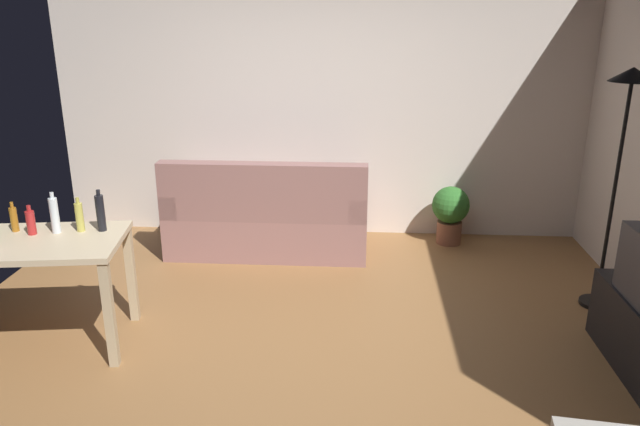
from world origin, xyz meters
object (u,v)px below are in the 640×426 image
Objects in this scene: bottle_amber at (14,219)px; bottle_clear at (55,215)px; couch at (268,220)px; bottle_red at (31,222)px; torchiere_lamp at (625,124)px; bottle_squat at (79,217)px; bottle_dark at (101,212)px; potted_plant at (450,211)px; desk at (29,256)px.

bottle_clear reaches higher than bottle_amber.
bottle_red is at bearing 51.94° from couch.
couch is at bearing 160.64° from torchiere_lamp.
bottle_clear is at bearing -169.87° from torchiere_lamp.
bottle_squat is at bearing 15.01° from bottle_clear.
bottle_dark is (-0.89, -1.59, 0.58)m from couch.
bottle_red is (-4.03, -0.74, -0.57)m from torchiere_lamp.
potted_plant is at bearing -169.78° from couch.
bottle_squat is at bearing 15.56° from bottle_red.
bottle_clear is (0.29, -0.01, 0.04)m from bottle_amber.
desk is at bearing 54.12° from couch.
potted_plant is 1.98× the size of bottle_dark.
bottle_dark is at bearing 8.66° from bottle_squat.
bottle_red is at bearing -19.33° from bottle_amber.
bottle_squat is at bearing 27.05° from desk.
couch is at bearing 57.45° from bottle_squat.
bottle_dark is (-2.62, -1.90, 0.56)m from potted_plant.
desk is 0.23m from bottle_red.
bottle_squat is at bearing 57.45° from couch.
couch is 1.02× the size of torchiere_lamp.
bottle_red is (0.14, -0.05, -0.00)m from bottle_amber.
bottle_squat is (-2.76, -1.92, 0.53)m from potted_plant.
couch is at bearing 51.94° from bottle_red.
couch is at bearing 54.48° from bottle_clear.
bottle_amber is 0.87× the size of bottle_squat.
torchiere_lamp is at bearing 10.36° from bottle_red.
bottle_squat is (0.15, 0.04, -0.02)m from bottle_clear.
bottle_amber is 0.58m from bottle_dark.
torchiere_lamp reaches higher than desk.
desk is 4.47× the size of bottle_dark.
torchiere_lamp reaches higher than potted_plant.
desk is 3.71m from potted_plant.
bottle_clear reaches higher than potted_plant.
torchiere_lamp reaches higher than bottle_clear.
bottle_squat is (0.30, 0.08, 0.02)m from bottle_red.
couch is 8.96× the size of bottle_amber.
torchiere_lamp is 3.98m from bottle_clear.
bottle_amber is at bearing 178.43° from bottle_clear.
torchiere_lamp reaches higher than bottle_red.
bottle_red reaches higher than couch.
bottle_amber is (-4.18, -0.69, -0.57)m from torchiere_lamp.
potted_plant is 2.42× the size of bottle_squat.
couch is 1.76m from potted_plant.
desk is at bearing -44.84° from bottle_amber.
desk is 6.26× the size of bottle_amber.
bottle_clear is at bearing -146.04° from potted_plant.
bottle_amber is at bearing -170.67° from torchiere_lamp.
couch is 2.26m from bottle_amber.
potted_plant is (3.04, 2.11, -0.32)m from desk.
bottle_dark is at bearing 60.81° from couch.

